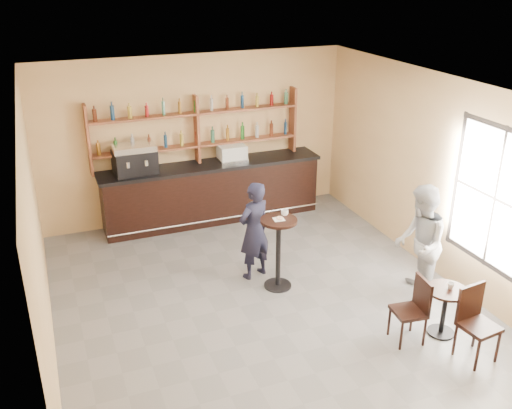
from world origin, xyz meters
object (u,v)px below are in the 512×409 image
object	(u,v)px
bar_counter	(212,192)
espresso_machine	(135,159)
chair_west	(409,311)
man_main	(254,231)
pedestal_table	(278,254)
chair_south	(479,326)
cafe_table	(444,312)
patron_second	(419,244)
pastry_case	(232,153)

from	to	relation	value
bar_counter	espresso_machine	distance (m)	1.68
bar_counter	chair_west	xyz separation A→B (m)	(1.25, -4.73, -0.12)
bar_counter	man_main	distance (m)	2.38
bar_counter	pedestal_table	xyz separation A→B (m)	(0.19, -2.82, -0.00)
bar_counter	chair_south	xyz separation A→B (m)	(1.85, -5.38, -0.09)
bar_counter	man_main	xyz separation A→B (m)	(-0.03, -2.37, 0.23)
bar_counter	chair_west	distance (m)	4.90
espresso_machine	pedestal_table	xyz separation A→B (m)	(1.63, -2.82, -0.86)
chair_south	chair_west	bearing A→B (deg)	125.61
man_main	bar_counter	bearing A→B (deg)	-110.56
bar_counter	espresso_machine	xyz separation A→B (m)	(-1.44, 0.00, 0.85)
man_main	cafe_table	xyz separation A→B (m)	(1.84, -2.41, -0.46)
patron_second	cafe_table	bearing A→B (deg)	18.56
chair_west	patron_second	world-z (taller)	patron_second
bar_counter	espresso_machine	bearing A→B (deg)	180.00
cafe_table	patron_second	size ratio (longest dim) A/B	0.39
chair_south	patron_second	size ratio (longest dim) A/B	0.55
espresso_machine	chair_south	bearing A→B (deg)	-62.73
man_main	chair_west	xyz separation A→B (m)	(1.29, -2.36, -0.35)
man_main	cafe_table	distance (m)	3.06
pastry_case	man_main	bearing A→B (deg)	-96.01
bar_counter	pedestal_table	size ratio (longest dim) A/B	3.71
chair_west	bar_counter	bearing A→B (deg)	-158.78
espresso_machine	chair_west	bearing A→B (deg)	-64.54
man_main	chair_south	xyz separation A→B (m)	(1.89, -3.01, -0.32)
pastry_case	espresso_machine	bearing A→B (deg)	-175.15
cafe_table	chair_south	size ratio (longest dim) A/B	0.70
pastry_case	chair_south	xyz separation A→B (m)	(1.43, -5.38, -0.83)
man_main	patron_second	size ratio (longest dim) A/B	0.90
chair_west	chair_south	xyz separation A→B (m)	(0.60, -0.65, 0.04)
cafe_table	chair_west	bearing A→B (deg)	174.81
pastry_case	cafe_table	world-z (taller)	pastry_case
cafe_table	chair_south	world-z (taller)	chair_south
patron_second	espresso_machine	bearing A→B (deg)	-106.92
pedestal_table	cafe_table	distance (m)	2.55
pedestal_table	cafe_table	xyz separation A→B (m)	(1.61, -1.96, -0.23)
bar_counter	espresso_machine	size ratio (longest dim) A/B	5.71
pastry_case	patron_second	size ratio (longest dim) A/B	0.30
chair_south	pastry_case	bearing A→B (deg)	97.81
bar_counter	chair_south	size ratio (longest dim) A/B	4.33
pedestal_table	man_main	bearing A→B (deg)	116.72
man_main	chair_south	distance (m)	3.57
man_main	pastry_case	bearing A→B (deg)	-120.61
chair_west	patron_second	bearing A→B (deg)	145.69
espresso_machine	pedestal_table	distance (m)	3.37
cafe_table	chair_south	bearing A→B (deg)	-85.24
chair_south	patron_second	xyz separation A→B (m)	(0.16, 1.53, 0.40)
man_main	pedestal_table	bearing A→B (deg)	96.98
patron_second	chair_west	bearing A→B (deg)	-9.53
espresso_machine	chair_west	xyz separation A→B (m)	(2.70, -4.73, -0.98)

